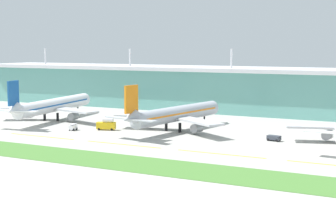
{
  "coord_description": "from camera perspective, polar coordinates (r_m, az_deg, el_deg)",
  "views": [
    {
      "loc": [
        87.18,
        -137.58,
        32.02
      ],
      "look_at": [
        -3.33,
        40.52,
        7.0
      ],
      "focal_mm": 56.66,
      "sensor_mm": 36.0,
      "label": 1
    }
  ],
  "objects": [
    {
      "name": "grass_verge",
      "position": [
        153.46,
        -8.41,
        -4.96
      ],
      "size": [
        300.0,
        18.0,
        0.1
      ],
      "primitive_type": "cube",
      "color": "#477A33",
      "rests_on": "ground"
    },
    {
      "name": "taxiway_stripe_centre",
      "position": [
        173.8,
        -4.85,
        -3.5
      ],
      "size": [
        28.0,
        0.7,
        0.04
      ],
      "primitive_type": "cube",
      "color": "yellow",
      "rests_on": "ground"
    },
    {
      "name": "baggage_cart",
      "position": [
        205.06,
        -10.18,
        -1.6
      ],
      "size": [
        2.39,
        3.8,
        2.48
      ],
      "color": "silver",
      "rests_on": "ground"
    },
    {
      "name": "fuel_truck",
      "position": [
        203.55,
        -6.62,
        -1.32
      ],
      "size": [
        7.65,
        4.72,
        4.95
      ],
      "color": "gold",
      "rests_on": "ground"
    },
    {
      "name": "taxiway_stripe_mid_west",
      "position": [
        193.63,
        -13.45,
        -2.57
      ],
      "size": [
        28.0,
        0.7,
        0.04
      ],
      "primitive_type": "cube",
      "color": "yellow",
      "rests_on": "ground"
    },
    {
      "name": "taxiway_stripe_mid_east",
      "position": [
        158.84,
        5.67,
        -4.52
      ],
      "size": [
        28.0,
        0.7,
        0.04
      ],
      "primitive_type": "cube",
      "color": "yellow",
      "rests_on": "ground"
    },
    {
      "name": "ground_plane",
      "position": [
        165.99,
        -5.33,
        -4.02
      ],
      "size": [
        600.0,
        600.0,
        0.0
      ],
      "primitive_type": "plane",
      "color": "#A8A59E"
    },
    {
      "name": "airliner_near",
      "position": [
        233.34,
        -12.3,
        0.68
      ],
      "size": [
        48.37,
        64.61,
        18.9
      ],
      "color": "white",
      "rests_on": "ground"
    },
    {
      "name": "terminal_building",
      "position": [
        259.54,
        7.23,
        2.44
      ],
      "size": [
        288.0,
        34.0,
        30.6
      ],
      "color": "#5B9E93",
      "rests_on": "ground"
    },
    {
      "name": "pushback_tug",
      "position": [
        182.95,
        11.32,
        -2.73
      ],
      "size": [
        4.76,
        3.18,
        1.85
      ],
      "color": "#333842",
      "rests_on": "ground"
    },
    {
      "name": "airliner_middle",
      "position": [
        199.12,
        0.79,
        -0.24
      ],
      "size": [
        48.04,
        59.52,
        18.9
      ],
      "color": "#ADB2BC",
      "rests_on": "ground"
    }
  ]
}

